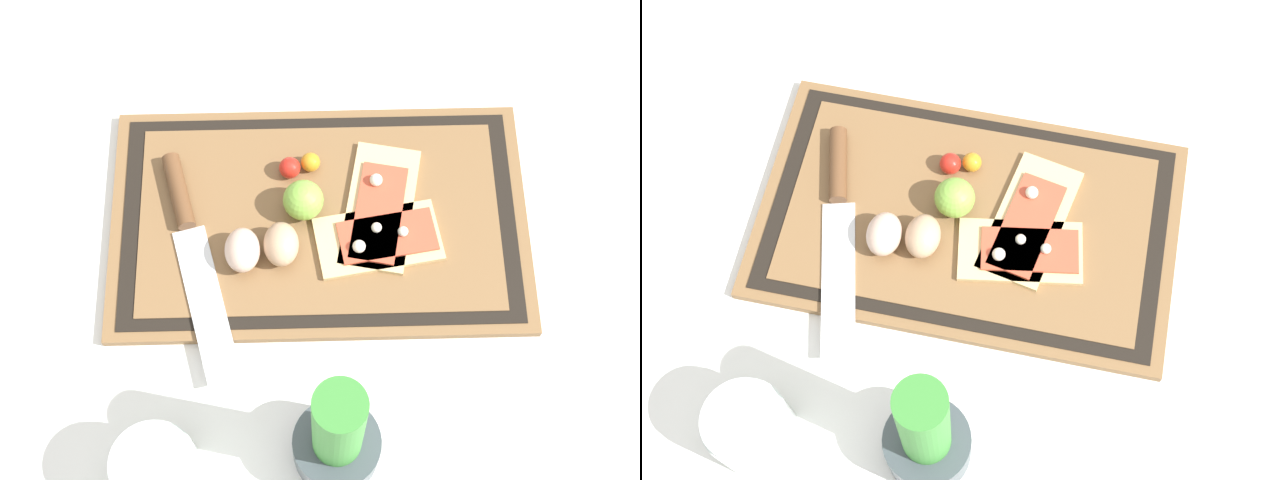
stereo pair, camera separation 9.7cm
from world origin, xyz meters
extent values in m
plane|color=white|center=(0.00, 0.00, 0.00)|extent=(6.00, 6.00, 0.00)
cube|color=brown|center=(0.00, 0.00, 0.01)|extent=(0.52, 0.31, 0.01)
cube|color=black|center=(0.00, 0.00, 0.01)|extent=(0.48, 0.29, 0.00)
cube|color=brown|center=(0.00, 0.00, 0.02)|extent=(0.44, 0.25, 0.00)
cube|color=#DBBC7F|center=(-0.08, -0.01, 0.02)|extent=(0.11, 0.18, 0.01)
cube|color=#D14C33|center=(-0.07, 0.00, 0.03)|extent=(0.08, 0.14, 0.00)
sphere|color=silver|center=(-0.07, -0.04, 0.03)|extent=(0.02, 0.02, 0.02)
sphere|color=silver|center=(-0.07, 0.02, 0.03)|extent=(0.01, 0.01, 0.01)
cube|color=#DBBC7F|center=(-0.07, 0.03, 0.02)|extent=(0.16, 0.10, 0.01)
cube|color=#D14C33|center=(-0.08, 0.03, 0.03)|extent=(0.12, 0.07, 0.00)
sphere|color=silver|center=(-0.05, 0.05, 0.03)|extent=(0.02, 0.02, 0.02)
sphere|color=silver|center=(-0.10, 0.03, 0.03)|extent=(0.01, 0.01, 0.01)
cube|color=silver|center=(0.14, 0.11, 0.02)|extent=(0.09, 0.20, 0.00)
cylinder|color=brown|center=(0.17, -0.03, 0.03)|extent=(0.05, 0.10, 0.02)
ellipsoid|color=tan|center=(0.05, 0.05, 0.04)|extent=(0.04, 0.06, 0.04)
ellipsoid|color=beige|center=(0.09, 0.05, 0.04)|extent=(0.04, 0.06, 0.04)
sphere|color=#7FB742|center=(0.02, -0.01, 0.04)|extent=(0.05, 0.05, 0.05)
sphere|color=red|center=(0.04, -0.06, 0.03)|extent=(0.03, 0.03, 0.03)
sphere|color=orange|center=(0.01, -0.07, 0.03)|extent=(0.02, 0.02, 0.02)
cylinder|color=#3D474C|center=(-0.01, 0.29, 0.03)|extent=(0.10, 0.10, 0.06)
cylinder|color=#388433|center=(-0.01, 0.29, 0.13)|extent=(0.05, 0.05, 0.20)
cylinder|color=silver|center=(0.18, 0.31, 0.04)|extent=(0.09, 0.09, 0.08)
cylinder|color=olive|center=(0.18, 0.31, 0.02)|extent=(0.08, 0.08, 0.03)
cylinder|color=silver|center=(0.18, 0.31, 0.09)|extent=(0.09, 0.09, 0.01)
camera|label=1|loc=(0.01, 0.47, 1.01)|focal=50.00mm
camera|label=2|loc=(-0.09, 0.46, 1.01)|focal=50.00mm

